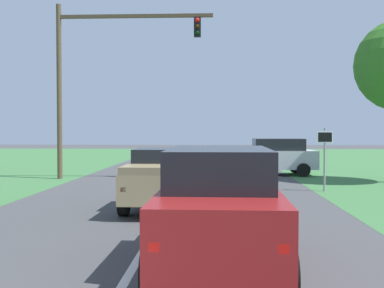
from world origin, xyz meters
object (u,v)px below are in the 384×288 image
at_px(red_suv_near, 219,206).
at_px(traffic_light, 97,65).
at_px(pickup_truck_lead, 167,177).
at_px(crossing_suv_far, 275,156).
at_px(keep_moving_sign, 325,151).

distance_m(red_suv_near, traffic_light, 16.28).
height_order(pickup_truck_lead, traffic_light, traffic_light).
relative_size(red_suv_near, crossing_suv_far, 1.09).
xyz_separation_m(keep_moving_sign, crossing_suv_far, (-1.06, 6.58, -0.57)).
relative_size(red_suv_near, keep_moving_sign, 1.92).
distance_m(pickup_truck_lead, keep_moving_sign, 7.00).
relative_size(red_suv_near, pickup_truck_lead, 0.89).
distance_m(pickup_truck_lead, crossing_suv_far, 11.64).
height_order(red_suv_near, traffic_light, traffic_light).
bearing_deg(keep_moving_sign, traffic_light, 156.89).
bearing_deg(pickup_truck_lead, crossing_suv_far, 66.85).
height_order(pickup_truck_lead, crossing_suv_far, crossing_suv_far).
relative_size(red_suv_near, traffic_light, 0.56).
xyz_separation_m(red_suv_near, pickup_truck_lead, (-1.50, 6.34, -0.13)).
xyz_separation_m(traffic_light, crossing_suv_far, (8.72, 2.41, -4.46)).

